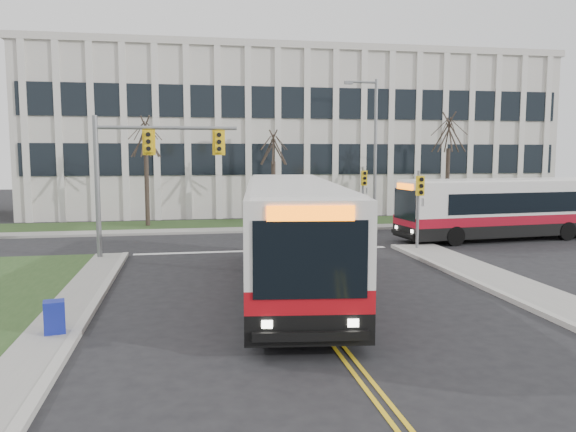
{
  "coord_description": "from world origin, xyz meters",
  "views": [
    {
      "loc": [
        -3.45,
        -17.86,
        4.58
      ],
      "look_at": [
        0.62,
        5.02,
        2.0
      ],
      "focal_mm": 35.0,
      "sensor_mm": 36.0,
      "label": 1
    }
  ],
  "objects_px": {
    "newspaper_box_blue": "(55,320)",
    "bus_cross": "(505,210)",
    "streetlight": "(373,144)",
    "directory_sign": "(283,207)",
    "bus_main": "(292,237)"
  },
  "relations": [
    {
      "from": "streetlight",
      "to": "directory_sign",
      "type": "distance_m",
      "value": 6.96
    },
    {
      "from": "bus_main",
      "to": "directory_sign",
      "type": "bearing_deg",
      "value": 88.38
    },
    {
      "from": "bus_main",
      "to": "newspaper_box_blue",
      "type": "xyz_separation_m",
      "value": [
        -6.74,
        -3.99,
        -1.31
      ]
    },
    {
      "from": "newspaper_box_blue",
      "to": "bus_cross",
      "type": "bearing_deg",
      "value": 20.78
    },
    {
      "from": "streetlight",
      "to": "newspaper_box_blue",
      "type": "distance_m",
      "value": 25.09
    },
    {
      "from": "streetlight",
      "to": "newspaper_box_blue",
      "type": "bearing_deg",
      "value": -127.01
    },
    {
      "from": "directory_sign",
      "to": "newspaper_box_blue",
      "type": "xyz_separation_m",
      "value": [
        -9.3,
        -20.98,
        -0.7
      ]
    },
    {
      "from": "bus_cross",
      "to": "newspaper_box_blue",
      "type": "distance_m",
      "value": 23.9
    },
    {
      "from": "bus_cross",
      "to": "directory_sign",
      "type": "bearing_deg",
      "value": -132.46
    },
    {
      "from": "bus_cross",
      "to": "bus_main",
      "type": "bearing_deg",
      "value": -61.74
    },
    {
      "from": "streetlight",
      "to": "bus_cross",
      "type": "relative_size",
      "value": 0.77
    },
    {
      "from": "bus_cross",
      "to": "newspaper_box_blue",
      "type": "height_order",
      "value": "bus_cross"
    },
    {
      "from": "bus_main",
      "to": "newspaper_box_blue",
      "type": "relative_size",
      "value": 14.11
    },
    {
      "from": "directory_sign",
      "to": "newspaper_box_blue",
      "type": "distance_m",
      "value": 22.96
    },
    {
      "from": "bus_main",
      "to": "bus_cross",
      "type": "height_order",
      "value": "bus_main"
    }
  ]
}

